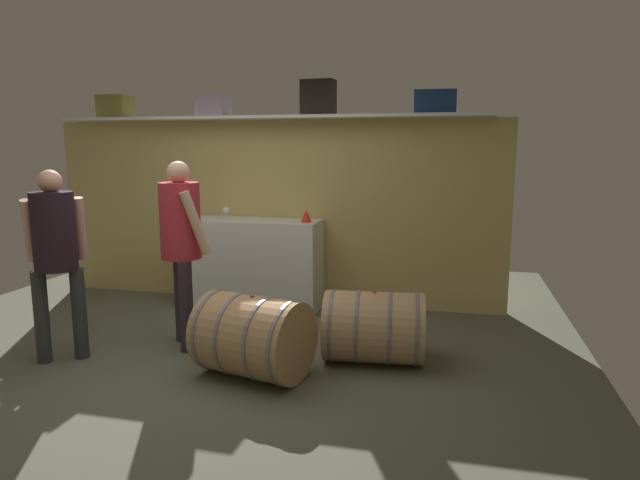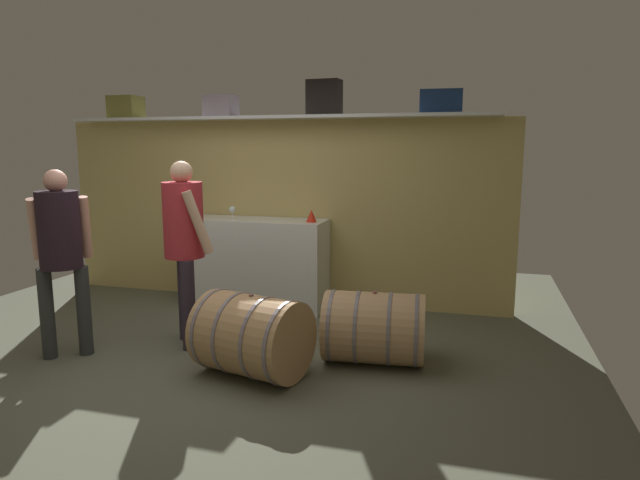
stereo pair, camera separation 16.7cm
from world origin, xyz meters
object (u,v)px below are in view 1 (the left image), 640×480
(toolcase_grey, at_px, (214,106))
(winemaker_pouring, at_px, (55,245))
(wine_barrel_near, at_px, (253,336))
(wine_barrel_far, at_px, (374,327))
(toolcase_olive, at_px, (116,107))
(toolcase_navy, at_px, (435,102))
(work_cabinet, at_px, (250,263))
(visitor_tasting, at_px, (182,235))
(wine_glass, at_px, (226,210))
(red_funnel, at_px, (306,216))
(toolcase_black, at_px, (318,97))
(wine_bottle_amber, at_px, (188,205))

(toolcase_grey, distance_m, winemaker_pouring, 2.39)
(wine_barrel_near, bearing_deg, wine_barrel_far, 44.50)
(toolcase_olive, xyz_separation_m, winemaker_pouring, (0.70, -1.99, -1.22))
(toolcase_navy, relative_size, wine_barrel_near, 0.45)
(work_cabinet, height_order, visitor_tasting, visitor_tasting)
(wine_glass, bearing_deg, red_funnel, 1.02)
(toolcase_grey, bearing_deg, wine_barrel_far, -34.78)
(toolcase_olive, height_order, toolcase_black, toolcase_black)
(wine_glass, height_order, wine_barrel_far, wine_glass)
(toolcase_grey, relative_size, toolcase_navy, 0.79)
(toolcase_black, relative_size, wine_barrel_far, 0.42)
(toolcase_navy, distance_m, work_cabinet, 2.55)
(wine_barrel_far, height_order, winemaker_pouring, winemaker_pouring)
(wine_bottle_amber, bearing_deg, winemaker_pouring, -99.86)
(toolcase_black, height_order, wine_barrel_far, toolcase_black)
(toolcase_black, distance_m, work_cabinet, 1.90)
(wine_bottle_amber, relative_size, wine_barrel_near, 0.36)
(toolcase_navy, height_order, wine_bottle_amber, toolcase_navy)
(toolcase_navy, distance_m, visitor_tasting, 2.76)
(toolcase_navy, bearing_deg, wine_glass, -176.42)
(work_cabinet, bearing_deg, winemaker_pouring, -117.29)
(red_funnel, bearing_deg, toolcase_navy, 10.26)
(toolcase_navy, xyz_separation_m, winemaker_pouring, (-2.85, -1.99, -1.21))
(red_funnel, relative_size, winemaker_pouring, 0.08)
(toolcase_olive, distance_m, visitor_tasting, 2.42)
(work_cabinet, bearing_deg, wine_glass, -162.38)
(work_cabinet, relative_size, red_funnel, 11.95)
(work_cabinet, relative_size, wine_glass, 10.98)
(red_funnel, bearing_deg, work_cabinet, 175.03)
(toolcase_grey, height_order, wine_barrel_near, toolcase_grey)
(visitor_tasting, bearing_deg, toolcase_grey, 157.33)
(wine_bottle_amber, bearing_deg, red_funnel, 2.38)
(toolcase_grey, height_order, wine_bottle_amber, toolcase_grey)
(wine_bottle_amber, bearing_deg, toolcase_grey, 54.44)
(wine_barrel_near, relative_size, winemaker_pouring, 0.59)
(toolcase_olive, xyz_separation_m, work_cabinet, (1.64, -0.17, -1.70))
(wine_barrel_far, xyz_separation_m, winemaker_pouring, (-2.48, -0.55, 0.66))
(toolcase_navy, height_order, wine_barrel_near, toolcase_navy)
(wine_glass, bearing_deg, toolcase_black, 14.28)
(toolcase_grey, height_order, wine_barrel_far, toolcase_grey)
(toolcase_olive, relative_size, wine_glass, 2.37)
(toolcase_grey, bearing_deg, wine_glass, -47.62)
(toolcase_black, bearing_deg, wine_barrel_near, -86.80)
(wine_glass, bearing_deg, wine_barrel_near, -61.45)
(wine_barrel_far, bearing_deg, visitor_tasting, 175.31)
(toolcase_grey, xyz_separation_m, red_funnel, (1.10, -0.23, -1.14))
(wine_barrel_far, height_order, visitor_tasting, visitor_tasting)
(toolcase_black, relative_size, visitor_tasting, 0.22)
(wine_glass, relative_size, red_funnel, 1.09)
(wine_bottle_amber, relative_size, red_funnel, 2.56)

